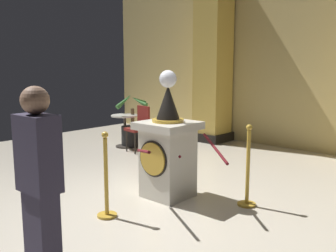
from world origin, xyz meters
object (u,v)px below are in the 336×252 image
object	(u,v)px
cafe_chair_red	(140,125)
stanchion_near	(106,187)
bystander_guest	(40,184)
stanchion_far	(248,177)
cafe_table	(125,127)
pedestal_clock	(168,149)
potted_palm_left	(133,131)

from	to	relation	value
cafe_chair_red	stanchion_near	bearing A→B (deg)	-50.29
bystander_guest	cafe_chair_red	xyz separation A→B (m)	(-3.02, 3.98, -0.31)
stanchion_far	cafe_table	bearing A→B (deg)	161.17
stanchion_near	cafe_chair_red	distance (m)	3.53
bystander_guest	cafe_table	bearing A→B (deg)	131.43
pedestal_clock	stanchion_far	size ratio (longest dim) A/B	1.63
potted_palm_left	cafe_table	distance (m)	0.23
stanchion_far	potted_palm_left	distance (m)	4.10
stanchion_far	cafe_chair_red	world-z (taller)	stanchion_far
pedestal_clock	cafe_chair_red	distance (m)	2.86
stanchion_near	bystander_guest	world-z (taller)	bystander_guest
pedestal_clock	potted_palm_left	xyz separation A→B (m)	(-2.82, 1.94, -0.34)
potted_palm_left	cafe_chair_red	bearing A→B (deg)	-26.86
stanchion_far	cafe_table	size ratio (longest dim) A/B	1.49
potted_palm_left	cafe_table	size ratio (longest dim) A/B	1.67
pedestal_clock	bystander_guest	distance (m)	2.42
pedestal_clock	potted_palm_left	world-z (taller)	pedestal_clock
stanchion_near	pedestal_clock	bearing A→B (deg)	86.54
bystander_guest	potted_palm_left	bearing A→B (deg)	129.74
bystander_guest	cafe_chair_red	distance (m)	5.01
stanchion_far	cafe_chair_red	size ratio (longest dim) A/B	1.12
stanchion_far	bystander_guest	bearing A→B (deg)	-96.15
stanchion_far	bystander_guest	world-z (taller)	bystander_guest
stanchion_near	potted_palm_left	xyz separation A→B (m)	(-2.75, 2.96, -0.03)
stanchion_near	cafe_table	size ratio (longest dim) A/B	1.46
pedestal_clock	cafe_table	bearing A→B (deg)	148.59
cafe_table	cafe_chair_red	distance (m)	0.58
pedestal_clock	potted_palm_left	bearing A→B (deg)	145.50
stanchion_near	cafe_table	xyz separation A→B (m)	(-2.81, 2.78, 0.09)
pedestal_clock	stanchion_near	bearing A→B (deg)	-93.46
stanchion_far	pedestal_clock	bearing A→B (deg)	-156.64
stanchion_near	cafe_table	distance (m)	3.96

